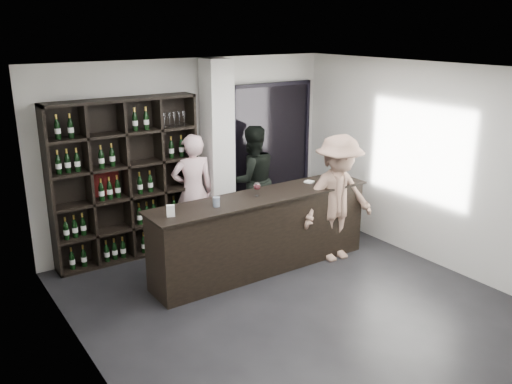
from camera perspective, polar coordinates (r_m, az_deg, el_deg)
floor at (r=7.01m, az=4.05°, el=-11.76°), size 5.00×5.50×0.01m
wine_shelf at (r=8.13m, az=-13.52°, el=1.15°), size 2.20×0.35×2.40m
structural_column at (r=8.60m, az=-4.04°, el=4.19°), size 0.40×0.40×2.90m
glass_panel at (r=9.42m, az=1.64°, el=5.08°), size 1.60×0.08×2.10m
tasting_counter at (r=7.71m, az=0.65°, el=-4.28°), size 3.38×0.70×1.11m
taster_pink at (r=8.45m, az=-6.65°, el=0.06°), size 0.75×0.59×1.81m
taster_black at (r=8.98m, az=-0.43°, el=1.27°), size 0.98×0.81×1.83m
customer at (r=8.02m, az=8.61°, el=-0.68°), size 1.26×0.77×1.89m
wine_glass at (r=7.45m, az=0.12°, el=0.38°), size 0.11×0.11×0.23m
spit_cup at (r=7.07m, az=-4.20°, el=-1.04°), size 0.11×0.11×0.13m
napkin_stack at (r=8.17m, az=5.62°, el=1.08°), size 0.16×0.16×0.02m
card_stand at (r=6.76m, az=-8.98°, el=-1.97°), size 0.11×0.08×0.15m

